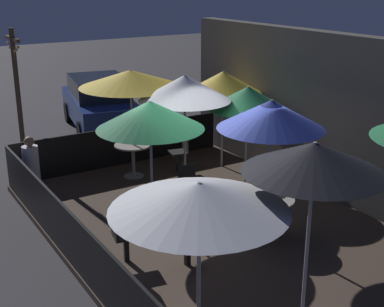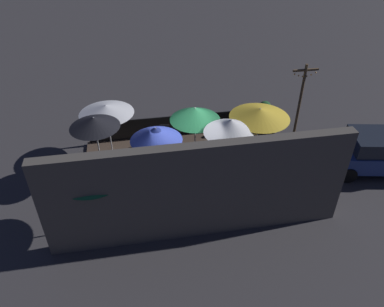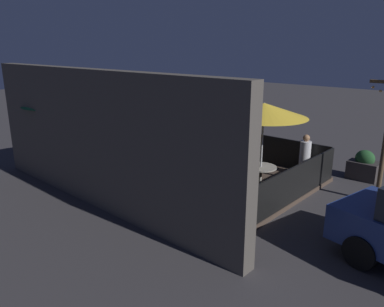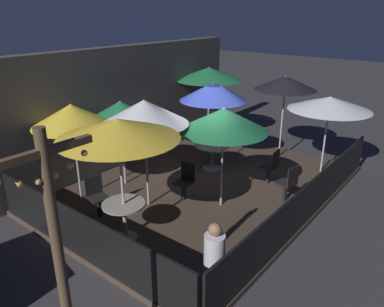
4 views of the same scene
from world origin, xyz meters
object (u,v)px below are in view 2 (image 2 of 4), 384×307
object	(u,v)px
patio_umbrella_0	(156,134)
patio_chair_0	(206,159)
patio_chair_2	(259,170)
light_post	(301,97)
patio_umbrella_3	(227,155)
patio_umbrella_7	(195,114)
planter_box	(264,111)
patio_umbrella_4	(265,152)
patio_umbrella_6	(91,170)
parked_car_0	(377,152)
patio_umbrella_2	(94,122)
dining_table_0	(158,172)
patio_chair_1	(165,135)
patio_chair_3	(151,146)
patron_0	(243,121)
dining_table_1	(255,150)
patio_umbrella_8	(231,126)
patio_umbrella_1	(260,113)
patio_umbrella_5	(106,109)

from	to	relation	value
patio_umbrella_0	patio_chair_0	world-z (taller)	patio_umbrella_0
patio_chair_2	light_post	xyz separation A→B (m)	(-2.69, -2.98, 1.29)
patio_umbrella_3	light_post	size ratio (longest dim) A/B	0.65
patio_umbrella_7	planter_box	world-z (taller)	patio_umbrella_7
patio_umbrella_4	patio_umbrella_6	distance (m)	5.53
patio_chair_2	parked_car_0	bearing A→B (deg)	-78.24
patio_umbrella_2	dining_table_0	bearing A→B (deg)	152.90
patio_chair_1	patio_chair_2	bearing A→B (deg)	58.03
patio_umbrella_4	planter_box	size ratio (longest dim) A/B	2.52
patio_chair_3	patio_umbrella_6	bearing A→B (deg)	-33.96
patio_chair_1	patron_0	distance (m)	3.60
dining_table_1	patio_chair_0	xyz separation A→B (m)	(2.03, 0.12, -0.12)
light_post	patio_umbrella_6	bearing A→B (deg)	26.28
patio_chair_2	light_post	size ratio (longest dim) A/B	0.27
patio_umbrella_3	patio_umbrella_8	distance (m)	1.40
patio_umbrella_7	patio_chair_1	world-z (taller)	patio_umbrella_7
patio_umbrella_0	patio_umbrella_6	world-z (taller)	patio_umbrella_6
patio_umbrella_6	patio_umbrella_7	bearing A→B (deg)	-140.29
patio_umbrella_0	parked_car_0	distance (m)	8.62
patio_umbrella_4	patio_chair_3	distance (m)	5.05
patio_chair_1	planter_box	bearing A→B (deg)	119.21
patio_chair_3	light_post	distance (m)	6.69
patio_umbrella_0	patio_umbrella_3	world-z (taller)	patio_umbrella_0
patio_umbrella_8	parked_car_0	xyz separation A→B (m)	(-5.83, 0.47, -1.50)
patio_umbrella_4	patio_umbrella_3	bearing A→B (deg)	-10.30
patio_umbrella_2	patio_chair_0	size ratio (longest dim) A/B	2.73
dining_table_0	patio_chair_2	distance (m)	3.72
patio_umbrella_1	dining_table_0	xyz separation A→B (m)	(3.92, 0.69, -1.70)
patio_chair_1	patio_chair_2	world-z (taller)	patio_chair_1
patio_umbrella_4	patio_chair_2	size ratio (longest dim) A/B	2.53
patio_umbrella_7	planter_box	xyz separation A→B (m)	(-3.87, -2.73, -1.79)
planter_box	patio_umbrella_7	bearing A→B (deg)	35.20
dining_table_1	planter_box	size ratio (longest dim) A/B	0.91
patio_umbrella_6	patio_chair_1	world-z (taller)	patio_umbrella_6
patio_umbrella_7	parked_car_0	world-z (taller)	patio_umbrella_7
patio_umbrella_1	patio_umbrella_3	size ratio (longest dim) A/B	1.12
patio_umbrella_6	patron_0	world-z (taller)	patio_umbrella_6
patio_chair_2	patio_umbrella_3	bearing A→B (deg)	128.45
patio_umbrella_0	patio_umbrella_4	size ratio (longest dim) A/B	1.07
patio_umbrella_6	light_post	world-z (taller)	light_post
patio_chair_0	planter_box	bearing A→B (deg)	41.38
patio_umbrella_5	dining_table_0	size ratio (longest dim) A/B	2.25
patio_umbrella_5	planter_box	size ratio (longest dim) A/B	2.36
patio_chair_3	patio_umbrella_3	bearing A→B (deg)	33.55
patio_chair_0	patio_chair_3	bearing A→B (deg)	145.53
patio_umbrella_0	patio_umbrella_1	bearing A→B (deg)	-170.04
patio_chair_3	patio_umbrella_4	bearing A→B (deg)	43.53
patio_umbrella_3	patio_umbrella_6	world-z (taller)	patio_umbrella_6
patio_umbrella_2	planter_box	world-z (taller)	patio_umbrella_2
dining_table_0	patio_chair_1	size ratio (longest dim) A/B	1.04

